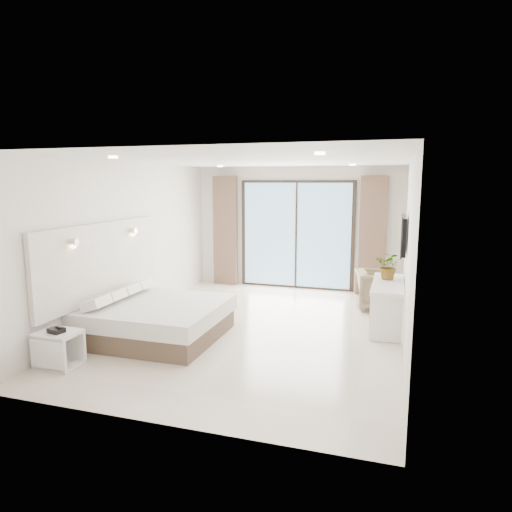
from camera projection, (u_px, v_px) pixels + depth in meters
The scene contains 8 objects.
ground at pixel (255, 329), 7.45m from camera, with size 6.20×6.20×0.00m, color beige.
room_shell at pixel (256, 228), 7.88m from camera, with size 4.62×6.22×2.72m.
bed at pixel (156, 319), 7.01m from camera, with size 1.94×1.85×0.68m.
nightstand at pixel (59, 349), 5.90m from camera, with size 0.52×0.43×0.47m.
phone at pixel (56, 330), 5.82m from camera, with size 0.19×0.15×0.06m, color black.
console_desk at pixel (388, 295), 7.41m from camera, with size 0.49×1.56×0.77m.
plant at pixel (389, 269), 7.57m from camera, with size 0.41×0.46×0.35m, color #33662D.
armchair at pixel (378, 288), 8.62m from camera, with size 0.77×0.73×0.80m, color #968962.
Camera 1 is at (2.15, -6.82, 2.39)m, focal length 32.00 mm.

